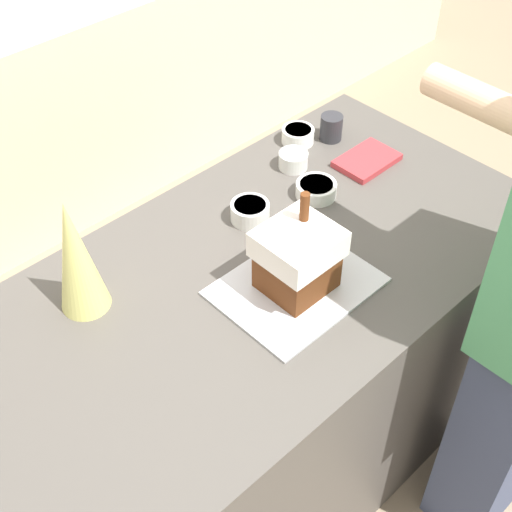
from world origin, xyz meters
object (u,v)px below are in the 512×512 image
object	(u,v)px
candy_bowl_behind_tray	(250,211)
mug	(331,127)
decorative_tree	(76,257)
cookbook	(367,160)
baking_tray	(296,286)
candy_bowl_center_rear	(293,159)
gingerbread_house	(298,258)
candy_bowl_front_corner	(298,135)
candy_bowl_near_tray_right	(316,189)

from	to	relation	value
candy_bowl_behind_tray	mug	bearing A→B (deg)	13.56
decorative_tree	candy_bowl_behind_tray	xyz separation A→B (m)	(0.52, -0.05, -0.13)
decorative_tree	cookbook	distance (m)	0.99
baking_tray	candy_bowl_center_rear	size ratio (longest dim) A/B	4.36
candy_bowl_center_rear	gingerbread_house	bearing A→B (deg)	-134.97
candy_bowl_center_rear	cookbook	distance (m)	0.23
gingerbread_house	decorative_tree	xyz separation A→B (m)	(-0.42, 0.33, 0.06)
candy_bowl_front_corner	cookbook	world-z (taller)	candy_bowl_front_corner
candy_bowl_near_tray_right	candy_bowl_front_corner	world-z (taller)	candy_bowl_front_corner
candy_bowl_near_tray_right	mug	world-z (taller)	mug
candy_bowl_front_corner	candy_bowl_near_tray_right	bearing A→B (deg)	-125.08
cookbook	candy_bowl_behind_tray	bearing A→B (deg)	172.84
candy_bowl_center_rear	cookbook	xyz separation A→B (m)	(0.18, -0.14, -0.02)
gingerbread_house	candy_bowl_behind_tray	bearing A→B (deg)	70.38
baking_tray	candy_bowl_behind_tray	world-z (taller)	candy_bowl_behind_tray
decorative_tree	candy_bowl_center_rear	size ratio (longest dim) A/B	3.61
gingerbread_house	decorative_tree	size ratio (longest dim) A/B	0.79
gingerbread_house	cookbook	size ratio (longest dim) A/B	1.34
candy_bowl_front_corner	candy_bowl_center_rear	xyz separation A→B (m)	(-0.11, -0.08, 0.00)
candy_bowl_front_corner	candy_bowl_behind_tray	xyz separation A→B (m)	(-0.38, -0.17, 0.00)
candy_bowl_behind_tray	decorative_tree	bearing A→B (deg)	174.78
gingerbread_house	candy_bowl_near_tray_right	bearing A→B (deg)	35.25
candy_bowl_near_tray_right	candy_bowl_behind_tray	world-z (taller)	candy_bowl_behind_tray
candy_bowl_center_rear	candy_bowl_near_tray_right	bearing A→B (deg)	-109.75
candy_bowl_near_tray_right	cookbook	bearing A→B (deg)	-0.10
baking_tray	gingerbread_house	size ratio (longest dim) A/B	1.53
candy_bowl_behind_tray	candy_bowl_center_rear	xyz separation A→B (m)	(0.27, 0.09, -0.00)
baking_tray	mug	xyz separation A→B (m)	(0.57, 0.39, 0.04)
candy_bowl_center_rear	decorative_tree	bearing A→B (deg)	-177.06
baking_tray	gingerbread_house	xyz separation A→B (m)	(0.00, 0.00, 0.10)
baking_tray	candy_bowl_center_rear	distance (m)	0.52
candy_bowl_front_corner	candy_bowl_behind_tray	bearing A→B (deg)	-155.26
candy_bowl_behind_tray	mug	xyz separation A→B (m)	(0.47, 0.11, 0.01)
baking_tray	cookbook	world-z (taller)	cookbook
baking_tray	candy_bowl_behind_tray	bearing A→B (deg)	70.32
gingerbread_house	candy_bowl_front_corner	distance (m)	0.66
baking_tray	mug	bearing A→B (deg)	34.61
decorative_tree	mug	size ratio (longest dim) A/B	3.88
candy_bowl_center_rear	cookbook	size ratio (longest dim) A/B	0.47
candy_bowl_behind_tray	cookbook	distance (m)	0.45
candy_bowl_near_tray_right	baking_tray	bearing A→B (deg)	-144.75
candy_bowl_center_rear	candy_bowl_behind_tray	bearing A→B (deg)	-161.69
candy_bowl_near_tray_right	decorative_tree	bearing A→B (deg)	172.00
decorative_tree	cookbook	xyz separation A→B (m)	(0.97, -0.10, -0.15)
decorative_tree	mug	distance (m)	1.00
candy_bowl_behind_tray	mug	size ratio (longest dim) A/B	1.32
baking_tray	candy_bowl_near_tray_right	distance (m)	0.39
candy_bowl_front_corner	candy_bowl_center_rear	bearing A→B (deg)	-142.10
decorative_tree	cookbook	size ratio (longest dim) A/B	1.70
mug	cookbook	bearing A→B (deg)	-96.12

